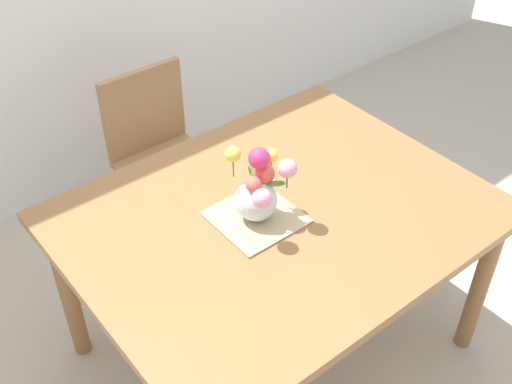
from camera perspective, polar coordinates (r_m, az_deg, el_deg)
ground_plane at (r=2.86m, az=1.60°, el=-13.62°), size 12.00×12.00×0.00m
dining_table at (r=2.35m, az=1.90°, el=-3.36°), size 1.48×1.17×0.78m
chair_far at (r=3.08m, az=-8.70°, el=3.81°), size 0.42×0.42×0.90m
placemat at (r=2.26m, az=0.00°, el=-2.28°), size 0.29×0.29×0.01m
flower_vase at (r=2.18m, az=0.22°, el=0.20°), size 0.20×0.25×0.28m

